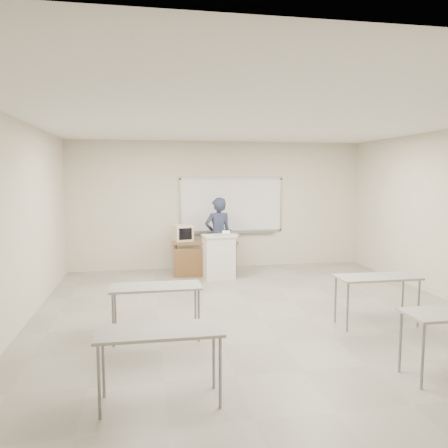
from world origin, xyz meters
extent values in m
cube|color=gray|center=(0.00, 0.00, -0.01)|extent=(7.00, 8.00, 0.01)
cube|color=white|center=(0.30, 3.97, 1.50)|extent=(2.40, 0.03, 1.20)
cube|color=#B7BABC|center=(0.30, 3.97, 2.12)|extent=(2.48, 0.04, 0.04)
cube|color=#B7BABC|center=(0.30, 3.97, 0.88)|extent=(2.48, 0.04, 0.04)
cube|color=#B7BABC|center=(-0.92, 3.97, 1.50)|extent=(0.04, 0.04, 1.28)
cube|color=#B7BABC|center=(1.52, 3.97, 1.50)|extent=(0.04, 0.04, 1.28)
cube|color=#B7BABC|center=(0.30, 3.92, 0.84)|extent=(2.16, 0.07, 0.02)
cube|color=gray|center=(-1.60, -0.50, 0.71)|extent=(1.20, 0.50, 0.03)
cylinder|color=slate|center=(-2.15, -0.70, 0.35)|extent=(0.03, 0.03, 0.70)
cylinder|color=slate|center=(-1.05, -0.70, 0.35)|extent=(0.03, 0.03, 0.70)
cylinder|color=slate|center=(-2.15, -0.30, 0.35)|extent=(0.03, 0.03, 0.70)
cylinder|color=slate|center=(-1.05, -0.30, 0.35)|extent=(0.03, 0.03, 0.70)
cube|color=gray|center=(1.60, -0.50, 0.71)|extent=(1.20, 0.50, 0.03)
cylinder|color=slate|center=(1.05, -0.70, 0.35)|extent=(0.03, 0.03, 0.70)
cylinder|color=slate|center=(2.15, -0.70, 0.35)|extent=(0.03, 0.03, 0.70)
cylinder|color=slate|center=(1.05, -0.30, 0.35)|extent=(0.03, 0.03, 0.70)
cylinder|color=slate|center=(2.15, -0.30, 0.35)|extent=(0.03, 0.03, 0.70)
cube|color=gray|center=(-1.60, -2.20, 0.71)|extent=(1.20, 0.50, 0.03)
cylinder|color=slate|center=(-2.15, -2.40, 0.35)|extent=(0.03, 0.03, 0.70)
cylinder|color=slate|center=(-1.05, -2.40, 0.35)|extent=(0.03, 0.03, 0.70)
cylinder|color=slate|center=(-2.15, -2.00, 0.35)|extent=(0.03, 0.03, 0.70)
cylinder|color=slate|center=(-1.05, -2.00, 0.35)|extent=(0.03, 0.03, 0.70)
cylinder|color=slate|center=(1.05, -2.40, 0.35)|extent=(0.03, 0.03, 0.70)
cylinder|color=slate|center=(1.05, -2.00, 0.35)|extent=(0.03, 0.03, 0.70)
cube|color=brown|center=(-0.43, 3.30, 0.73)|extent=(1.43, 0.72, 0.04)
cube|color=brown|center=(-0.43, 2.96, 0.32)|extent=(1.36, 0.03, 0.63)
cylinder|color=#4C2F15|center=(-1.09, 3.00, 0.35)|extent=(0.06, 0.06, 0.71)
cylinder|color=#4C2F15|center=(0.22, 3.00, 0.35)|extent=(0.06, 0.06, 0.71)
cylinder|color=#4C2F15|center=(-1.09, 3.60, 0.35)|extent=(0.06, 0.06, 0.71)
cylinder|color=#4C2F15|center=(0.22, 3.60, 0.35)|extent=(0.06, 0.06, 0.71)
cube|color=silver|center=(-0.20, 2.82, 0.45)|extent=(0.63, 0.45, 0.90)
cube|color=silver|center=(-0.20, 2.82, 0.92)|extent=(0.67, 0.49, 0.04)
cube|color=beige|center=(-0.93, 3.45, 0.93)|extent=(0.37, 0.39, 0.35)
cube|color=beige|center=(-0.93, 3.24, 0.93)|extent=(0.39, 0.04, 0.37)
cube|color=black|center=(-0.93, 3.21, 0.93)|extent=(0.30, 0.01, 0.25)
cube|color=black|center=(-0.03, 3.12, 0.76)|extent=(0.33, 0.24, 0.02)
cube|color=black|center=(-0.03, 3.11, 0.77)|extent=(0.27, 0.14, 0.01)
cube|color=black|center=(-0.03, 3.27, 0.88)|extent=(0.33, 0.07, 0.23)
cube|color=#8D9CDC|center=(-0.03, 3.26, 0.88)|extent=(0.28, 0.05, 0.18)
ellipsoid|color=#B1B2BA|center=(0.12, 3.35, 0.77)|extent=(0.09, 0.06, 0.03)
cube|color=beige|center=(-0.05, 2.70, 0.95)|extent=(0.53, 0.27, 0.03)
imported|color=black|center=(-0.13, 3.34, 0.86)|extent=(0.70, 0.53, 1.72)
camera|label=1|loc=(-1.70, -6.26, 2.18)|focal=35.00mm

